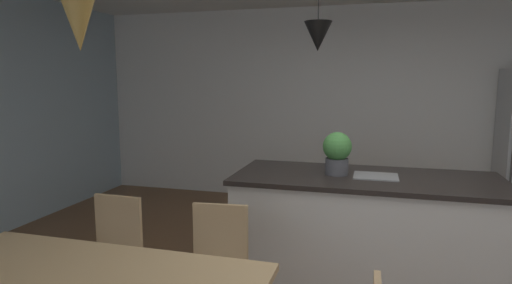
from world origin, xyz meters
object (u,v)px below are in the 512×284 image
potted_plant_on_island (337,152)px  kitchen_island (364,226)px  chair_far_left (108,255)px  chair_far_right (216,268)px

potted_plant_on_island → kitchen_island: bearing=0.0°
chair_far_left → potted_plant_on_island: (1.49, 1.13, 0.62)m
chair_far_right → chair_far_left: 0.81m
chair_far_right → chair_far_left: (-0.81, 0.00, 0.00)m
kitchen_island → chair_far_right: bearing=-129.2°
chair_far_left → potted_plant_on_island: bearing=37.3°
chair_far_left → chair_far_right: bearing=-0.0°
chair_far_right → potted_plant_on_island: size_ratio=2.38×
chair_far_left → potted_plant_on_island: size_ratio=2.38×
chair_far_right → potted_plant_on_island: bearing=59.2°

